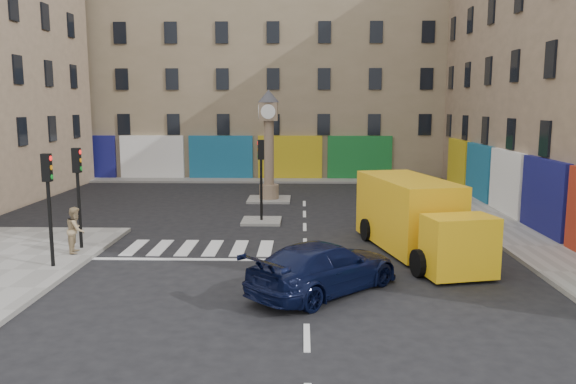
{
  "coord_description": "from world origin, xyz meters",
  "views": [
    {
      "loc": [
        -0.12,
        -17.43,
        5.38
      ],
      "look_at": [
        -0.68,
        4.32,
        2.0
      ],
      "focal_mm": 35.0,
      "sensor_mm": 36.0,
      "label": 1
    }
  ],
  "objects_px": {
    "navy_sedan": "(324,267)",
    "pedestrian_tan": "(76,230)",
    "traffic_light_left_near": "(48,192)",
    "yellow_van": "(415,217)",
    "clock_pillar": "(269,138)",
    "traffic_light_island": "(261,167)",
    "traffic_light_left_far": "(78,182)"
  },
  "relations": [
    {
      "from": "traffic_light_left_near",
      "to": "traffic_light_left_far",
      "type": "height_order",
      "value": "same"
    },
    {
      "from": "clock_pillar",
      "to": "pedestrian_tan",
      "type": "bearing_deg",
      "value": -117.22
    },
    {
      "from": "navy_sedan",
      "to": "pedestrian_tan",
      "type": "height_order",
      "value": "pedestrian_tan"
    },
    {
      "from": "navy_sedan",
      "to": "pedestrian_tan",
      "type": "bearing_deg",
      "value": 21.68
    },
    {
      "from": "traffic_light_left_near",
      "to": "yellow_van",
      "type": "distance_m",
      "value": 12.66
    },
    {
      "from": "traffic_light_left_near",
      "to": "traffic_light_island",
      "type": "xyz_separation_m",
      "value": [
        6.3,
        7.8,
        -0.03
      ]
    },
    {
      "from": "traffic_light_island",
      "to": "pedestrian_tan",
      "type": "distance_m",
      "value": 8.82
    },
    {
      "from": "traffic_light_left_far",
      "to": "navy_sedan",
      "type": "height_order",
      "value": "traffic_light_left_far"
    },
    {
      "from": "traffic_light_left_far",
      "to": "traffic_light_island",
      "type": "bearing_deg",
      "value": 40.6
    },
    {
      "from": "clock_pillar",
      "to": "navy_sedan",
      "type": "bearing_deg",
      "value": -80.87
    },
    {
      "from": "traffic_light_left_far",
      "to": "clock_pillar",
      "type": "distance_m",
      "value": 13.05
    },
    {
      "from": "traffic_light_left_near",
      "to": "pedestrian_tan",
      "type": "relative_size",
      "value": 2.24
    },
    {
      "from": "traffic_light_left_far",
      "to": "yellow_van",
      "type": "height_order",
      "value": "traffic_light_left_far"
    },
    {
      "from": "traffic_light_island",
      "to": "pedestrian_tan",
      "type": "height_order",
      "value": "traffic_light_island"
    },
    {
      "from": "traffic_light_left_far",
      "to": "traffic_light_island",
      "type": "xyz_separation_m",
      "value": [
        6.3,
        5.4,
        -0.03
      ]
    },
    {
      "from": "pedestrian_tan",
      "to": "traffic_light_left_near",
      "type": "bearing_deg",
      "value": 165.55
    },
    {
      "from": "navy_sedan",
      "to": "yellow_van",
      "type": "xyz_separation_m",
      "value": [
        3.49,
        4.51,
        0.59
      ]
    },
    {
      "from": "traffic_light_island",
      "to": "clock_pillar",
      "type": "xyz_separation_m",
      "value": [
        0.0,
        6.0,
        0.96
      ]
    },
    {
      "from": "traffic_light_left_near",
      "to": "clock_pillar",
      "type": "height_order",
      "value": "clock_pillar"
    },
    {
      "from": "yellow_van",
      "to": "clock_pillar",
      "type": "bearing_deg",
      "value": 105.25
    },
    {
      "from": "yellow_van",
      "to": "pedestrian_tan",
      "type": "bearing_deg",
      "value": 170.98
    },
    {
      "from": "navy_sedan",
      "to": "yellow_van",
      "type": "height_order",
      "value": "yellow_van"
    },
    {
      "from": "traffic_light_left_near",
      "to": "navy_sedan",
      "type": "xyz_separation_m",
      "value": [
        8.83,
        -1.93,
        -1.88
      ]
    },
    {
      "from": "pedestrian_tan",
      "to": "traffic_light_island",
      "type": "bearing_deg",
      "value": -56.93
    },
    {
      "from": "traffic_light_left_near",
      "to": "traffic_light_left_far",
      "type": "relative_size",
      "value": 1.0
    },
    {
      "from": "traffic_light_left_far",
      "to": "navy_sedan",
      "type": "xyz_separation_m",
      "value": [
        8.83,
        -4.33,
        -1.88
      ]
    },
    {
      "from": "pedestrian_tan",
      "to": "clock_pillar",
      "type": "bearing_deg",
      "value": -38.5
    },
    {
      "from": "clock_pillar",
      "to": "traffic_light_left_near",
      "type": "bearing_deg",
      "value": -114.55
    },
    {
      "from": "navy_sedan",
      "to": "pedestrian_tan",
      "type": "distance_m",
      "value": 9.47
    },
    {
      "from": "clock_pillar",
      "to": "yellow_van",
      "type": "bearing_deg",
      "value": -61.76
    },
    {
      "from": "traffic_light_left_near",
      "to": "navy_sedan",
      "type": "relative_size",
      "value": 0.73
    },
    {
      "from": "traffic_light_island",
      "to": "traffic_light_left_far",
      "type": "bearing_deg",
      "value": -139.4
    }
  ]
}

